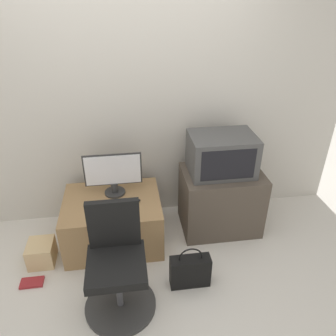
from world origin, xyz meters
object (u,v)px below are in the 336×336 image
(office_chair, at_px, (117,268))
(book, at_px, (32,283))
(cardboard_box_lower, at_px, (42,253))
(crt_tv, at_px, (222,154))
(mouse, at_px, (137,200))
(keyboard, at_px, (115,203))
(handbag, at_px, (190,271))
(main_monitor, at_px, (113,173))

(office_chair, bearing_deg, book, 159.12)
(cardboard_box_lower, bearing_deg, crt_tv, 9.90)
(book, bearing_deg, mouse, 22.87)
(keyboard, height_order, cardboard_box_lower, keyboard)
(cardboard_box_lower, relative_size, book, 1.29)
(mouse, height_order, crt_tv, crt_tv)
(mouse, bearing_deg, office_chair, -105.95)
(keyboard, relative_size, mouse, 4.42)
(mouse, bearing_deg, handbag, -56.14)
(crt_tv, bearing_deg, main_monitor, 178.95)
(crt_tv, xyz_separation_m, cardboard_box_lower, (-1.74, -0.30, -0.74))
(office_chair, bearing_deg, handbag, 9.62)
(main_monitor, xyz_separation_m, keyboard, (0.00, -0.18, -0.21))
(office_chair, bearing_deg, main_monitor, 90.37)
(keyboard, bearing_deg, handbag, -44.50)
(main_monitor, bearing_deg, keyboard, -89.47)
(keyboard, height_order, mouse, mouse)
(keyboard, relative_size, handbag, 0.70)
(main_monitor, distance_m, cardboard_box_lower, 0.98)
(handbag, bearing_deg, book, 172.08)
(main_monitor, distance_m, crt_tv, 1.04)
(mouse, bearing_deg, keyboard, -179.10)
(main_monitor, distance_m, mouse, 0.34)
(book, bearing_deg, crt_tv, 17.41)
(mouse, relative_size, crt_tv, 0.10)
(cardboard_box_lower, distance_m, handbag, 1.38)
(office_chair, xyz_separation_m, handbag, (0.59, 0.10, -0.23))
(office_chair, height_order, book, office_chair)
(handbag, distance_m, book, 1.37)
(main_monitor, relative_size, handbag, 1.34)
(mouse, relative_size, book, 0.33)
(crt_tv, relative_size, book, 3.18)
(office_chair, xyz_separation_m, cardboard_box_lower, (-0.71, 0.55, -0.27))
(keyboard, bearing_deg, main_monitor, 90.53)
(office_chair, distance_m, handbag, 0.64)
(keyboard, bearing_deg, book, -152.06)
(crt_tv, xyz_separation_m, book, (-1.78, -0.56, -0.83))
(cardboard_box_lower, distance_m, book, 0.28)
(main_monitor, relative_size, mouse, 8.44)
(crt_tv, height_order, cardboard_box_lower, crt_tv)
(mouse, distance_m, office_chair, 0.73)
(mouse, relative_size, cardboard_box_lower, 0.26)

